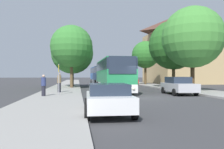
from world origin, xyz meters
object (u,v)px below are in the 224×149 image
(parked_car_right_near, at_px, (178,85))
(pedestrian_waiting_far, at_px, (44,85))
(parked_car_left_curb, at_px, (108,98))
(tree_left_far, at_px, (72,46))
(bus_stop_sign, at_px, (59,76))
(tree_right_far, at_px, (145,55))
(tree_right_near, at_px, (174,45))
(bus_front, at_px, (113,75))
(bus_middle, at_px, (100,75))
(parked_car_right_far, at_px, (131,81))
(pedestrian_waiting_near, at_px, (59,82))
(tree_left_near, at_px, (72,53))
(tree_right_mid, at_px, (192,37))

(parked_car_right_near, relative_size, pedestrian_waiting_far, 2.62)
(parked_car_left_curb, distance_m, tree_left_far, 19.88)
(bus_stop_sign, relative_size, tree_left_far, 0.31)
(pedestrian_waiting_far, height_order, tree_right_far, tree_right_far)
(pedestrian_waiting_far, bearing_deg, tree_right_near, 61.27)
(bus_front, distance_m, pedestrian_waiting_far, 8.25)
(bus_front, height_order, tree_right_near, tree_right_near)
(parked_car_right_near, distance_m, pedestrian_waiting_far, 11.64)
(bus_stop_sign, bearing_deg, bus_middle, 74.60)
(parked_car_right_far, distance_m, pedestrian_waiting_near, 20.59)
(bus_front, xyz_separation_m, parked_car_left_curb, (-2.33, -13.15, -1.05))
(parked_car_right_far, relative_size, tree_left_near, 0.53)
(tree_left_far, bearing_deg, bus_front, -53.76)
(parked_car_right_far, relative_size, bus_stop_sign, 1.67)
(bus_middle, distance_m, tree_right_mid, 19.78)
(parked_car_right_near, bearing_deg, parked_car_right_far, -89.41)
(tree_left_near, distance_m, tree_right_mid, 17.16)
(bus_middle, relative_size, tree_right_near, 1.36)
(parked_car_left_curb, distance_m, tree_right_far, 29.74)
(bus_middle, distance_m, tree_left_near, 8.18)
(bus_front, bearing_deg, bus_stop_sign, -139.51)
(bus_stop_sign, bearing_deg, pedestrian_waiting_near, 93.84)
(tree_left_near, distance_m, tree_right_far, 13.35)
(tree_left_near, bearing_deg, parked_car_left_curb, -84.79)
(pedestrian_waiting_near, height_order, tree_left_near, tree_left_near)
(parked_car_right_far, xyz_separation_m, pedestrian_waiting_near, (-11.17, -17.29, 0.30))
(bus_front, bearing_deg, tree_left_near, 114.79)
(parked_car_left_curb, height_order, pedestrian_waiting_far, pedestrian_waiting_far)
(parked_car_right_near, relative_size, pedestrian_waiting_near, 2.36)
(parked_car_left_curb, xyz_separation_m, tree_right_far, (10.46, 27.46, 4.61))
(parked_car_right_far, relative_size, pedestrian_waiting_far, 2.55)
(tree_right_mid, relative_size, tree_right_far, 1.11)
(parked_car_left_curb, bearing_deg, tree_right_mid, 49.04)
(pedestrian_waiting_far, bearing_deg, tree_right_far, 83.31)
(bus_front, xyz_separation_m, tree_right_far, (8.13, 14.31, 3.57))
(bus_stop_sign, distance_m, pedestrian_waiting_near, 2.69)
(bus_front, distance_m, parked_car_right_near, 6.82)
(parked_car_right_near, bearing_deg, bus_stop_sign, 3.16)
(tree_right_far, bearing_deg, tree_right_near, -87.71)
(bus_stop_sign, distance_m, tree_left_far, 11.08)
(bus_middle, xyz_separation_m, tree_left_far, (-4.74, -9.52, 3.75))
(pedestrian_waiting_far, height_order, tree_right_mid, tree_right_mid)
(bus_middle, bearing_deg, tree_left_far, -118.38)
(pedestrian_waiting_near, bearing_deg, tree_right_mid, -110.36)
(parked_car_right_far, distance_m, tree_right_far, 5.27)
(parked_car_right_far, bearing_deg, bus_middle, 0.27)
(tree_left_far, distance_m, tree_right_mid, 14.77)
(parked_car_left_curb, distance_m, tree_right_mid, 15.45)
(parked_car_left_curb, xyz_separation_m, bus_stop_sign, (-2.84, 8.80, 0.97))
(bus_middle, height_order, parked_car_right_far, bus_middle)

